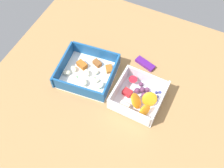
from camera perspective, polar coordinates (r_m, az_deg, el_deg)
name	(u,v)px	position (r cm, az deg, el deg)	size (l,w,h in cm)	color
table_surface	(113,91)	(86.61, 0.32, -1.49)	(80.00, 80.00, 2.00)	#9E7547
pasta_container	(88,72)	(87.72, -5.29, 2.52)	(19.25, 18.19, 5.33)	white
fruit_bowl	(139,97)	(82.36, 5.78, -2.87)	(14.89, 14.78, 5.62)	white
candy_bar	(145,64)	(91.37, 7.15, 4.36)	(7.00, 2.40, 1.20)	#51197A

